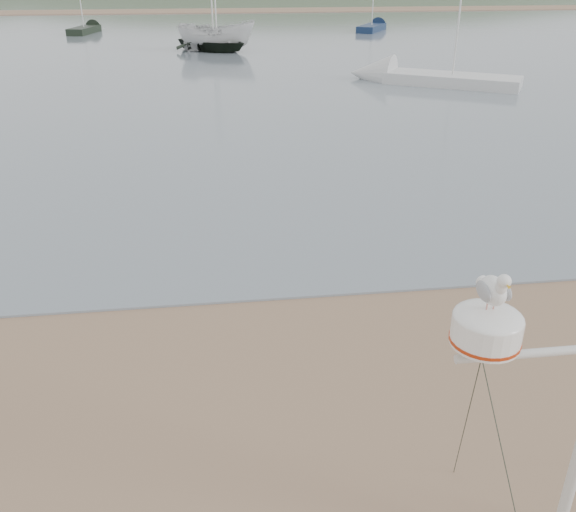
{
  "coord_description": "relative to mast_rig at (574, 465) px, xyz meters",
  "views": [
    {
      "loc": [
        1.03,
        -4.97,
        5.23
      ],
      "look_at": [
        1.82,
        1.0,
        2.3
      ],
      "focal_mm": 38.0,
      "sensor_mm": 36.0,
      "label": 1
    }
  ],
  "objects": [
    {
      "name": "ground",
      "position": [
        -4.04,
        1.34,
        -1.25
      ],
      "size": [
        560.0,
        560.0,
        0.0
      ],
      "primitive_type": "plane",
      "color": "#81624A",
      "rests_on": "ground"
    },
    {
      "name": "sandbar",
      "position": [
        -4.04,
        71.34,
        -1.17
      ],
      "size": [
        560.0,
        7.0,
        0.07
      ],
      "primitive_type": "cube",
      "color": "#81624A",
      "rests_on": "water"
    },
    {
      "name": "hill_ridge",
      "position": [
        14.48,
        236.34,
        -20.94
      ],
      "size": [
        620.0,
        180.0,
        80.0
      ],
      "color": "#243516",
      "rests_on": "ground"
    },
    {
      "name": "mast_rig",
      "position": [
        0.0,
        0.0,
        0.0
      ],
      "size": [
        2.29,
        2.44,
        5.17
      ],
      "color": "silver",
      "rests_on": "ground"
    },
    {
      "name": "boat_dark",
      "position": [
        -2.41,
        37.24,
        1.24
      ],
      "size": [
        3.09,
        3.29,
        4.9
      ],
      "primitive_type": "imported",
      "rotation": [
        0.0,
        0.0,
        0.84
      ],
      "color": "black",
      "rests_on": "water"
    },
    {
      "name": "boat_white",
      "position": [
        -2.2,
        36.96,
        1.2
      ],
      "size": [
        2.03,
        1.99,
        4.82
      ],
      "primitive_type": "imported",
      "rotation": [
        0.0,
        0.0,
        1.47
      ],
      "color": "silver",
      "rests_on": "water"
    },
    {
      "name": "sailboat_blue_far",
      "position": [
        11.22,
        48.76,
        -0.94
      ],
      "size": [
        3.99,
        5.52,
        5.61
      ],
      "color": "#132545",
      "rests_on": "ground"
    },
    {
      "name": "sailboat_dark_mid",
      "position": [
        -12.06,
        50.07,
        -0.94
      ],
      "size": [
        2.41,
        5.47,
        5.35
      ],
      "color": "black",
      "rests_on": "ground"
    },
    {
      "name": "sailboat_white_near",
      "position": [
        6.3,
        24.99,
        -0.95
      ],
      "size": [
        7.78,
        5.83,
        7.87
      ],
      "color": "silver",
      "rests_on": "ground"
    }
  ]
}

